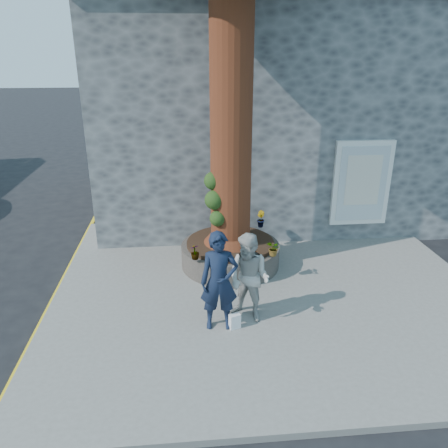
{
  "coord_description": "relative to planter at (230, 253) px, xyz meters",
  "views": [
    {
      "loc": [
        -0.23,
        -7.26,
        4.85
      ],
      "look_at": [
        0.63,
        1.78,
        1.25
      ],
      "focal_mm": 35.0,
      "sensor_mm": 36.0,
      "label": 1
    }
  ],
  "objects": [
    {
      "name": "pavement",
      "position": [
        0.7,
        -1.0,
        -0.35
      ],
      "size": [
        9.0,
        8.0,
        0.12
      ],
      "primitive_type": "cube",
      "color": "slate",
      "rests_on": "ground"
    },
    {
      "name": "man",
      "position": [
        -0.47,
        -2.47,
        0.64
      ],
      "size": [
        0.69,
        0.47,
        1.86
      ],
      "primitive_type": "imported",
      "rotation": [
        0.0,
        0.0,
        -0.03
      ],
      "color": "#121B31",
      "rests_on": "pavement"
    },
    {
      "name": "woman",
      "position": [
        0.1,
        -2.26,
        0.56
      ],
      "size": [
        1.05,
        1.02,
        1.71
      ],
      "primitive_type": "imported",
      "rotation": [
        0.0,
        0.0,
        -0.65
      ],
      "color": "#B3B1AB",
      "rests_on": "pavement"
    },
    {
      "name": "plant_d",
      "position": [
        0.85,
        -0.85,
        0.48
      ],
      "size": [
        0.38,
        0.39,
        0.34
      ],
      "primitive_type": "imported",
      "rotation": [
        0.0,
        0.0,
        5.17
      ],
      "color": "gray",
      "rests_on": "planter"
    },
    {
      "name": "shopping_bag",
      "position": [
        -0.2,
        -2.55,
        -0.15
      ],
      "size": [
        0.23,
        0.18,
        0.28
      ],
      "primitive_type": "cube",
      "rotation": [
        0.0,
        0.0,
        0.34
      ],
      "color": "white",
      "rests_on": "pavement"
    },
    {
      "name": "yellow_line",
      "position": [
        -3.85,
        -1.0,
        -0.41
      ],
      "size": [
        0.1,
        30.0,
        0.01
      ],
      "primitive_type": "cube",
      "color": "yellow",
      "rests_on": "ground"
    },
    {
      "name": "planter",
      "position": [
        0.0,
        0.0,
        0.0
      ],
      "size": [
        2.3,
        2.3,
        0.6
      ],
      "color": "black",
      "rests_on": "pavement"
    },
    {
      "name": "plant_c",
      "position": [
        -0.85,
        -0.85,
        0.47
      ],
      "size": [
        0.25,
        0.25,
        0.33
      ],
      "primitive_type": "imported",
      "rotation": [
        0.0,
        0.0,
        3.57
      ],
      "color": "gray",
      "rests_on": "planter"
    },
    {
      "name": "stone_shop",
      "position": [
        1.7,
        5.2,
        2.75
      ],
      "size": [
        10.3,
        8.3,
        6.3
      ],
      "color": "#47494C",
      "rests_on": "ground"
    },
    {
      "name": "ground",
      "position": [
        -0.8,
        -2.0,
        -0.41
      ],
      "size": [
        120.0,
        120.0,
        0.0
      ],
      "primitive_type": "plane",
      "color": "black",
      "rests_on": "ground"
    },
    {
      "name": "plant_a",
      "position": [
        0.41,
        -0.85,
        0.5
      ],
      "size": [
        0.25,
        0.22,
        0.39
      ],
      "primitive_type": "imported",
      "rotation": [
        0.0,
        0.0,
        0.49
      ],
      "color": "gray",
      "rests_on": "planter"
    },
    {
      "name": "plant_b",
      "position": [
        0.85,
        0.85,
        0.52
      ],
      "size": [
        0.26,
        0.27,
        0.42
      ],
      "primitive_type": "imported",
      "rotation": [
        0.0,
        0.0,
        1.78
      ],
      "color": "gray",
      "rests_on": "planter"
    }
  ]
}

